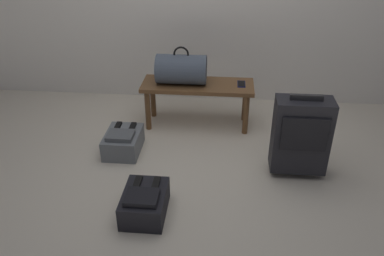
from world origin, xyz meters
TOP-DOWN VIEW (x-y plane):
  - ground_plane at (0.00, 0.00)m, footprint 6.60×6.60m
  - bench at (0.01, 0.96)m, footprint 1.00×0.36m
  - duffel_bag_slate at (-0.14, 0.96)m, footprint 0.44×0.26m
  - cell_phone at (0.40, 0.97)m, footprint 0.07×0.14m
  - suitcase_upright_charcoal at (0.82, 0.25)m, footprint 0.41×0.23m
  - backpack_dark at (-0.24, -0.31)m, footprint 0.28×0.38m
  - backpack_grey at (-0.57, 0.43)m, footprint 0.28×0.38m

SIDE VIEW (x-z plane):
  - ground_plane at x=0.00m, z-range 0.00..0.00m
  - backpack_dark at x=-0.24m, z-range -0.01..0.20m
  - backpack_grey at x=-0.57m, z-range -0.01..0.20m
  - suitcase_upright_charcoal at x=0.82m, z-range 0.01..0.67m
  - bench at x=0.01m, z-range 0.14..0.55m
  - cell_phone at x=0.40m, z-range 0.41..0.42m
  - duffel_bag_slate at x=-0.14m, z-range 0.37..0.71m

